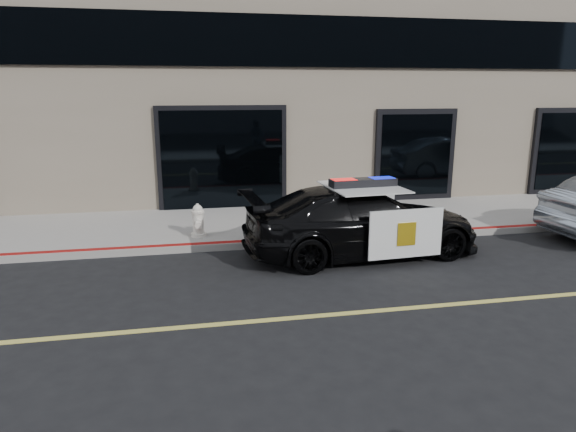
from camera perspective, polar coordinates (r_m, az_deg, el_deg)
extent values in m
plane|color=black|center=(7.79, 4.33, -10.95)|extent=(120.00, 120.00, 0.00)
cube|color=gray|center=(12.62, -1.99, -0.80)|extent=(60.00, 3.50, 0.15)
cube|color=#756856|center=(17.63, -5.12, 22.71)|extent=(60.00, 7.00, 12.00)
imported|color=black|center=(10.41, 8.18, -0.58)|extent=(2.61, 5.05, 1.39)
cube|color=white|center=(9.75, 12.97, -1.93)|extent=(1.48, 0.14, 0.93)
cube|color=white|center=(11.48, 8.35, 0.65)|extent=(1.48, 0.14, 0.93)
cube|color=white|center=(10.26, 8.31, 3.23)|extent=(1.50, 1.76, 0.02)
cube|color=gold|center=(9.73, 13.05, -1.98)|extent=(0.37, 0.04, 0.44)
cube|color=black|center=(10.25, 8.33, 3.68)|extent=(1.35, 0.44, 0.16)
cube|color=red|center=(10.09, 6.22, 3.66)|extent=(0.48, 0.33, 0.15)
cube|color=#0C19CC|center=(10.41, 10.38, 3.82)|extent=(0.48, 0.33, 0.15)
cylinder|color=white|center=(11.39, -9.90, -2.05)|extent=(0.33, 0.33, 0.07)
cylinder|color=white|center=(11.32, -9.95, -0.76)|extent=(0.24, 0.24, 0.46)
cylinder|color=white|center=(11.26, -10.00, 0.46)|extent=(0.28, 0.28, 0.05)
sphere|color=white|center=(11.25, -10.01, 0.73)|extent=(0.21, 0.21, 0.21)
cylinder|color=white|center=(11.23, -10.03, 1.18)|extent=(0.06, 0.06, 0.06)
cylinder|color=white|center=(11.45, -9.98, -0.26)|extent=(0.12, 0.11, 0.12)
cylinder|color=white|center=(11.15, -9.94, -0.64)|extent=(0.12, 0.11, 0.12)
cylinder|color=white|center=(11.14, -9.93, -0.99)|extent=(0.16, 0.13, 0.16)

